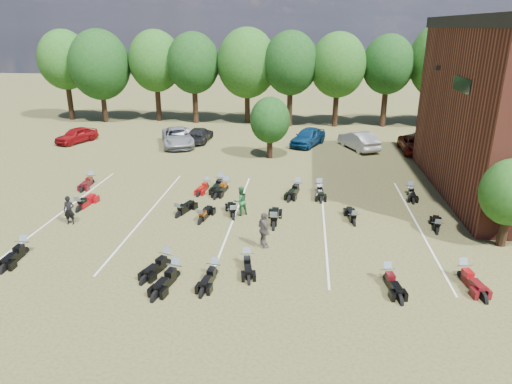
# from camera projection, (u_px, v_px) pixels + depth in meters

# --- Properties ---
(ground) EXTENTS (160.00, 160.00, 0.00)m
(ground) POSITION_uv_depth(u_px,v_px,m) (285.00, 244.00, 22.47)
(ground) COLOR brown
(ground) RESTS_ON ground
(car_0) EXTENTS (3.12, 4.39, 1.39)m
(car_0) POSITION_uv_depth(u_px,v_px,m) (76.00, 135.00, 41.78)
(car_0) COLOR maroon
(car_0) RESTS_ON ground
(car_1) EXTENTS (1.92, 4.10, 1.30)m
(car_1) POSITION_uv_depth(u_px,v_px,m) (184.00, 136.00, 41.68)
(car_1) COLOR #B6B7BB
(car_1) RESTS_ON ground
(car_2) EXTENTS (4.30, 6.18, 1.57)m
(car_2) POSITION_uv_depth(u_px,v_px,m) (177.00, 137.00, 40.64)
(car_2) COLOR gray
(car_2) RESTS_ON ground
(car_3) EXTENTS (1.98, 4.56, 1.31)m
(car_3) POSITION_uv_depth(u_px,v_px,m) (199.00, 135.00, 42.18)
(car_3) COLOR black
(car_3) RESTS_ON ground
(car_4) EXTENTS (3.56, 5.00, 1.58)m
(car_4) POSITION_uv_depth(u_px,v_px,m) (308.00, 137.00, 40.78)
(car_4) COLOR navy
(car_4) RESTS_ON ground
(car_5) EXTENTS (3.43, 4.98, 1.56)m
(car_5) POSITION_uv_depth(u_px,v_px,m) (359.00, 140.00, 39.51)
(car_5) COLOR #9F9F9B
(car_5) RESTS_ON ground
(car_6) EXTENTS (2.23, 4.81, 1.33)m
(car_6) POSITION_uv_depth(u_px,v_px,m) (415.00, 145.00, 38.53)
(car_6) COLOR #631105
(car_6) RESTS_ON ground
(car_7) EXTENTS (2.13, 4.82, 1.38)m
(car_7) POSITION_uv_depth(u_px,v_px,m) (421.00, 140.00, 40.12)
(car_7) COLOR #36363B
(car_7) RESTS_ON ground
(person_black) EXTENTS (0.63, 0.47, 1.59)m
(person_black) POSITION_uv_depth(u_px,v_px,m) (69.00, 210.00, 24.46)
(person_black) COLOR black
(person_black) RESTS_ON ground
(person_green) EXTENTS (1.04, 1.00, 1.70)m
(person_green) POSITION_uv_depth(u_px,v_px,m) (241.00, 201.00, 25.64)
(person_green) COLOR #225B30
(person_green) RESTS_ON ground
(person_grey) EXTENTS (0.92, 1.16, 1.84)m
(person_grey) POSITION_uv_depth(u_px,v_px,m) (264.00, 230.00, 21.79)
(person_grey) COLOR #5C554F
(person_grey) RESTS_ON ground
(motorcycle_0) EXTENTS (0.83, 2.32, 1.28)m
(motorcycle_0) POSITION_uv_depth(u_px,v_px,m) (25.00, 254.00, 21.49)
(motorcycle_0) COLOR black
(motorcycle_0) RESTS_ON ground
(motorcycle_1) EXTENTS (1.34, 2.30, 1.22)m
(motorcycle_1) POSITION_uv_depth(u_px,v_px,m) (166.00, 266.00, 20.43)
(motorcycle_1) COLOR black
(motorcycle_1) RESTS_ON ground
(motorcycle_2) EXTENTS (1.20, 2.41, 1.29)m
(motorcycle_2) POSITION_uv_depth(u_px,v_px,m) (175.00, 278.00, 19.41)
(motorcycle_2) COLOR black
(motorcycle_2) RESTS_ON ground
(motorcycle_3) EXTENTS (0.93, 2.18, 1.18)m
(motorcycle_3) POSITION_uv_depth(u_px,v_px,m) (214.00, 276.00, 19.57)
(motorcycle_3) COLOR black
(motorcycle_3) RESTS_ON ground
(motorcycle_4) EXTENTS (1.02, 2.14, 1.15)m
(motorcycle_4) POSITION_uv_depth(u_px,v_px,m) (247.00, 265.00, 20.49)
(motorcycle_4) COLOR black
(motorcycle_4) RESTS_ON ground
(motorcycle_5) EXTENTS (1.03, 2.24, 1.20)m
(motorcycle_5) POSITION_uv_depth(u_px,v_px,m) (387.00, 281.00, 19.17)
(motorcycle_5) COLOR black
(motorcycle_5) RESTS_ON ground
(motorcycle_6) EXTENTS (1.12, 2.39, 1.28)m
(motorcycle_6) POSITION_uv_depth(u_px,v_px,m) (462.00, 279.00, 19.38)
(motorcycle_6) COLOR #510B10
(motorcycle_6) RESTS_ON ground
(motorcycle_7) EXTENTS (0.96, 2.39, 1.30)m
(motorcycle_7) POSITION_uv_depth(u_px,v_px,m) (80.00, 211.00, 26.49)
(motorcycle_7) COLOR maroon
(motorcycle_7) RESTS_ON ground
(motorcycle_8) EXTENTS (1.02, 2.24, 1.20)m
(motorcycle_8) POSITION_uv_depth(u_px,v_px,m) (201.00, 223.00, 24.85)
(motorcycle_8) COLOR black
(motorcycle_8) RESTS_ON ground
(motorcycle_9) EXTENTS (1.32, 2.29, 1.22)m
(motorcycle_9) POSITION_uv_depth(u_px,v_px,m) (179.00, 217.00, 25.69)
(motorcycle_9) COLOR black
(motorcycle_9) RESTS_ON ground
(motorcycle_10) EXTENTS (0.81, 2.50, 1.39)m
(motorcycle_10) POSITION_uv_depth(u_px,v_px,m) (274.00, 228.00, 24.20)
(motorcycle_10) COLOR black
(motorcycle_10) RESTS_ON ground
(motorcycle_11) EXTENTS (1.20, 2.22, 1.18)m
(motorcycle_11) POSITION_uv_depth(u_px,v_px,m) (233.00, 219.00, 25.41)
(motorcycle_11) COLOR black
(motorcycle_11) RESTS_ON ground
(motorcycle_12) EXTENTS (0.90, 2.21, 1.20)m
(motorcycle_12) POSITION_uv_depth(u_px,v_px,m) (354.00, 224.00, 24.66)
(motorcycle_12) COLOR black
(motorcycle_12) RESTS_ON ground
(motorcycle_13) EXTENTS (1.01, 2.13, 1.14)m
(motorcycle_13) POSITION_uv_depth(u_px,v_px,m) (437.00, 233.00, 23.65)
(motorcycle_13) COLOR black
(motorcycle_13) RESTS_ON ground
(motorcycle_14) EXTENTS (0.83, 2.23, 1.22)m
(motorcycle_14) POSITION_uv_depth(u_px,v_px,m) (92.00, 184.00, 31.05)
(motorcycle_14) COLOR #3F090F
(motorcycle_14) RESTS_ON ground
(motorcycle_15) EXTENTS (0.95, 2.10, 1.13)m
(motorcycle_15) POSITION_uv_depth(u_px,v_px,m) (207.00, 188.00, 30.12)
(motorcycle_15) COLOR maroon
(motorcycle_15) RESTS_ON ground
(motorcycle_16) EXTENTS (0.92, 2.41, 1.32)m
(motorcycle_16) POSITION_uv_depth(u_px,v_px,m) (221.00, 187.00, 30.44)
(motorcycle_16) COLOR black
(motorcycle_16) RESTS_ON ground
(motorcycle_17) EXTENTS (1.20, 2.40, 1.28)m
(motorcycle_17) POSITION_uv_depth(u_px,v_px,m) (226.00, 190.00, 29.86)
(motorcycle_17) COLOR black
(motorcycle_17) RESTS_ON ground
(motorcycle_18) EXTENTS (0.84, 2.36, 1.30)m
(motorcycle_18) POSITION_uv_depth(u_px,v_px,m) (319.00, 193.00, 29.39)
(motorcycle_18) COLOR black
(motorcycle_18) RESTS_ON ground
(motorcycle_19) EXTENTS (1.34, 2.51, 1.34)m
(motorcycle_19) POSITION_uv_depth(u_px,v_px,m) (297.00, 192.00, 29.47)
(motorcycle_19) COLOR black
(motorcycle_19) RESTS_ON ground
(motorcycle_20) EXTENTS (0.83, 2.17, 1.18)m
(motorcycle_20) POSITION_uv_depth(u_px,v_px,m) (409.00, 194.00, 29.06)
(motorcycle_20) COLOR black
(motorcycle_20) RESTS_ON ground
(tree_line) EXTENTS (56.00, 6.00, 9.79)m
(tree_line) POSITION_uv_depth(u_px,v_px,m) (290.00, 65.00, 47.50)
(tree_line) COLOR black
(tree_line) RESTS_ON ground
(young_tree_near_building) EXTENTS (2.80, 2.80, 4.16)m
(young_tree_near_building) POSITION_uv_depth(u_px,v_px,m) (511.00, 192.00, 21.40)
(young_tree_near_building) COLOR black
(young_tree_near_building) RESTS_ON ground
(young_tree_midfield) EXTENTS (3.20, 3.20, 4.70)m
(young_tree_midfield) POSITION_uv_depth(u_px,v_px,m) (270.00, 120.00, 36.09)
(young_tree_midfield) COLOR black
(young_tree_midfield) RESTS_ON ground
(parking_lines) EXTENTS (20.10, 14.00, 0.01)m
(parking_lines) POSITION_uv_depth(u_px,v_px,m) (234.00, 217.00, 25.57)
(parking_lines) COLOR silver
(parking_lines) RESTS_ON ground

